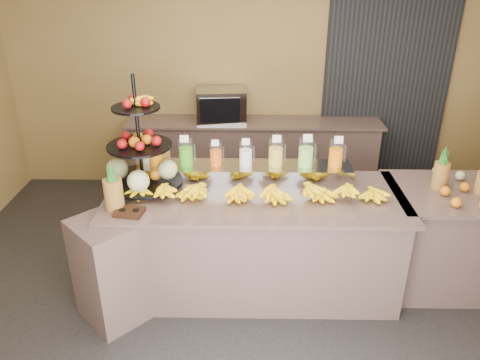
{
  "coord_description": "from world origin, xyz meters",
  "views": [
    {
      "loc": [
        -0.07,
        -3.17,
        2.74
      ],
      "look_at": [
        -0.13,
        0.3,
        1.07
      ],
      "focal_mm": 35.0,
      "sensor_mm": 36.0,
      "label": 1
    }
  ],
  "objects_px": {
    "condiment_caddy": "(129,212)",
    "oven_warmer": "(221,105)",
    "right_fruit_pile": "(463,188)",
    "banana_heap": "(256,188)",
    "pitcher_tray": "(246,173)",
    "fruit_stand": "(147,160)"
  },
  "relations": [
    {
      "from": "fruit_stand",
      "to": "pitcher_tray",
      "type": "bearing_deg",
      "value": -4.55
    },
    {
      "from": "pitcher_tray",
      "to": "fruit_stand",
      "type": "xyz_separation_m",
      "value": [
        -0.83,
        -0.14,
        0.17
      ]
    },
    {
      "from": "pitcher_tray",
      "to": "banana_heap",
      "type": "bearing_deg",
      "value": -75.31
    },
    {
      "from": "condiment_caddy",
      "to": "oven_warmer",
      "type": "height_order",
      "value": "oven_warmer"
    },
    {
      "from": "condiment_caddy",
      "to": "fruit_stand",
      "type": "bearing_deg",
      "value": 82.67
    },
    {
      "from": "fruit_stand",
      "to": "oven_warmer",
      "type": "xyz_separation_m",
      "value": [
        0.53,
        1.81,
        -0.05
      ]
    },
    {
      "from": "fruit_stand",
      "to": "oven_warmer",
      "type": "bearing_deg",
      "value": 59.89
    },
    {
      "from": "fruit_stand",
      "to": "right_fruit_pile",
      "type": "bearing_deg",
      "value": -16.49
    },
    {
      "from": "banana_heap",
      "to": "condiment_caddy",
      "type": "distance_m",
      "value": 1.03
    },
    {
      "from": "fruit_stand",
      "to": "condiment_caddy",
      "type": "height_order",
      "value": "fruit_stand"
    },
    {
      "from": "banana_heap",
      "to": "right_fruit_pile",
      "type": "height_order",
      "value": "right_fruit_pile"
    },
    {
      "from": "condiment_caddy",
      "to": "oven_warmer",
      "type": "relative_size",
      "value": 0.37
    },
    {
      "from": "oven_warmer",
      "to": "fruit_stand",
      "type": "bearing_deg",
      "value": -111.96
    },
    {
      "from": "condiment_caddy",
      "to": "banana_heap",
      "type": "bearing_deg",
      "value": 16.3
    },
    {
      "from": "pitcher_tray",
      "to": "condiment_caddy",
      "type": "bearing_deg",
      "value": -145.61
    },
    {
      "from": "right_fruit_pile",
      "to": "oven_warmer",
      "type": "distance_m",
      "value": 2.86
    },
    {
      "from": "right_fruit_pile",
      "to": "banana_heap",
      "type": "bearing_deg",
      "value": -177.74
    },
    {
      "from": "right_fruit_pile",
      "to": "oven_warmer",
      "type": "height_order",
      "value": "oven_warmer"
    },
    {
      "from": "pitcher_tray",
      "to": "oven_warmer",
      "type": "bearing_deg",
      "value": 100.44
    },
    {
      "from": "banana_heap",
      "to": "oven_warmer",
      "type": "distance_m",
      "value": 2.04
    },
    {
      "from": "banana_heap",
      "to": "condiment_caddy",
      "type": "relative_size",
      "value": 10.06
    },
    {
      "from": "pitcher_tray",
      "to": "condiment_caddy",
      "type": "relative_size",
      "value": 8.61
    }
  ]
}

